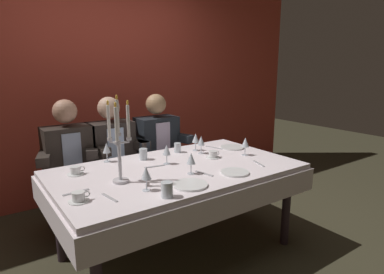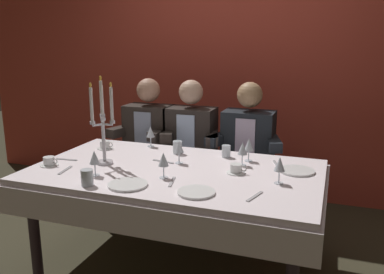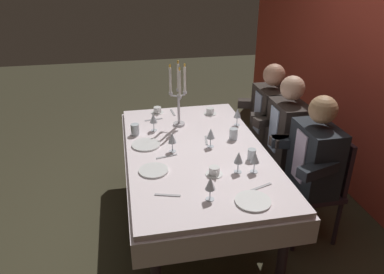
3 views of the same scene
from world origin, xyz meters
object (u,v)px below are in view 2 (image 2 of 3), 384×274
object	(u,v)px
candelabra	(103,125)
water_tumbler_0	(226,151)
water_tumbler_1	(178,147)
coffee_cup_0	(105,145)
wine_glass_2	(242,149)
wine_glass_3	(280,165)
coffee_cup_1	(49,162)
wine_glass_0	(249,145)
dinner_plate_0	(297,171)
wine_glass_1	(94,158)
wine_glass_5	(163,160)
seated_diner_0	(150,134)
dinner_plate_1	(196,192)
water_tumbler_2	(87,178)
seated_diner_1	(191,137)
wine_glass_4	(179,147)
wine_glass_6	(151,133)
coffee_cup_2	(236,169)
seated_diner_2	(248,142)
dining_table	(175,186)
dinner_plate_2	(128,185)

from	to	relation	value
candelabra	water_tumbler_0	xyz separation A→B (m)	(0.75, 0.44, -0.23)
water_tumbler_1	coffee_cup_0	world-z (taller)	water_tumbler_1
wine_glass_2	wine_glass_3	size ratio (longest dim) A/B	1.00
coffee_cup_1	wine_glass_0	bearing A→B (deg)	23.83
wine_glass_0	coffee_cup_0	bearing A→B (deg)	-177.59
coffee_cup_1	water_tumbler_1	bearing A→B (deg)	38.41
wine_glass_0	dinner_plate_0	bearing A→B (deg)	-20.61
wine_glass_1	wine_glass_5	xyz separation A→B (m)	(0.42, 0.10, 0.00)
dinner_plate_0	seated_diner_0	distance (m)	1.53
dinner_plate_1	water_tumbler_2	size ratio (longest dim) A/B	2.19
wine_glass_2	wine_glass_3	xyz separation A→B (m)	(0.29, -0.28, 0.00)
seated_diner_1	wine_glass_5	bearing A→B (deg)	-79.59
dinner_plate_1	water_tumbler_1	bearing A→B (deg)	118.81
water_tumbler_0	water_tumbler_1	world-z (taller)	water_tumbler_1
wine_glass_2	wine_glass_4	xyz separation A→B (m)	(-0.42, -0.10, 0.00)
wine_glass_5	coffee_cup_1	bearing A→B (deg)	-178.11
wine_glass_4	wine_glass_5	distance (m)	0.32
dinner_plate_0	water_tumbler_0	world-z (taller)	water_tumbler_0
candelabra	seated_diner_0	distance (m)	0.99
seated_diner_0	water_tumbler_0	bearing A→B (deg)	-30.65
coffee_cup_1	seated_diner_1	size ratio (longest dim) A/B	0.11
wine_glass_6	coffee_cup_2	bearing A→B (deg)	-27.63
candelabra	coffee_cup_1	bearing A→B (deg)	-154.17
wine_glass_3	water_tumbler_2	xyz separation A→B (m)	(-1.06, -0.41, -0.07)
seated_diner_2	dining_table	bearing A→B (deg)	-109.12
candelabra	dinner_plate_2	distance (m)	0.56
wine_glass_1	wine_glass_3	xyz separation A→B (m)	(1.11, 0.24, 0.00)
wine_glass_6	seated_diner_2	size ratio (longest dim) A/B	0.13
dinner_plate_2	seated_diner_0	world-z (taller)	seated_diner_0
wine_glass_6	seated_diner_2	world-z (taller)	seated_diner_2
wine_glass_6	water_tumbler_1	world-z (taller)	wine_glass_6
wine_glass_1	seated_diner_2	distance (m)	1.39
wine_glass_6	coffee_cup_0	bearing A→B (deg)	-150.18
water_tumbler_1	seated_diner_0	bearing A→B (deg)	132.03
wine_glass_6	wine_glass_0	bearing A→B (deg)	-9.04
dinner_plate_0	coffee_cup_2	distance (m)	0.40
wine_glass_0	seated_diner_1	bearing A→B (deg)	138.78
wine_glass_4	coffee_cup_2	world-z (taller)	wine_glass_4
wine_glass_1	coffee_cup_2	xyz separation A→B (m)	(0.83, 0.34, -0.09)
seated_diner_0	dinner_plate_0	bearing A→B (deg)	-26.29
water_tumbler_1	dining_table	bearing A→B (deg)	-71.03
candelabra	seated_diner_1	xyz separation A→B (m)	(0.30, 0.94, -0.28)
wine_glass_5	coffee_cup_1	size ratio (longest dim) A/B	1.24
water_tumbler_1	wine_glass_5	bearing A→B (deg)	-77.95
wine_glass_3	coffee_cup_0	bearing A→B (deg)	166.22
wine_glass_2	coffee_cup_1	distance (m)	1.32
wine_glass_2	water_tumbler_0	bearing A→B (deg)	134.46
candelabra	seated_diner_1	world-z (taller)	candelabra
wine_glass_5	water_tumbler_0	bearing A→B (deg)	66.14
dinner_plate_1	coffee_cup_2	size ratio (longest dim) A/B	1.62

